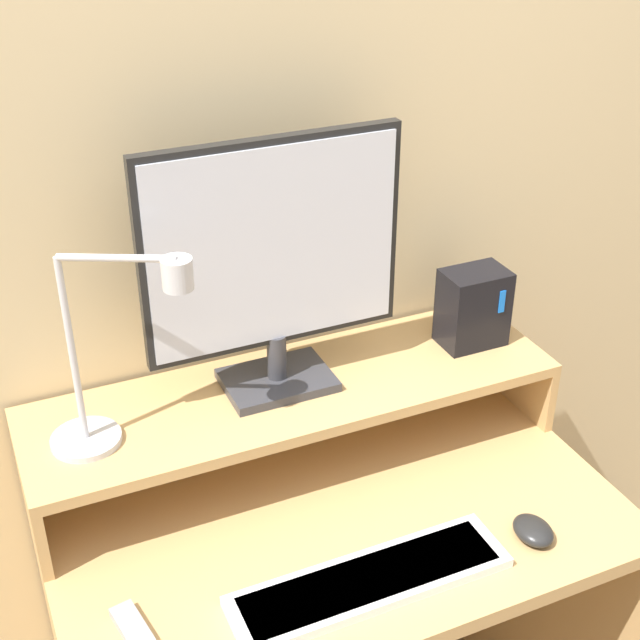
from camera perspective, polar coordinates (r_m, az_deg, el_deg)
wall_back at (r=1.66m, az=-4.26°, el=8.12°), size 6.00×0.05×2.50m
desk at (r=1.81m, az=0.74°, el=-17.82°), size 1.00×0.64×0.78m
monitor_shelf at (r=1.68m, az=-1.68°, el=-4.97°), size 1.00×0.29×0.16m
monitor at (r=1.54m, az=-2.98°, el=3.85°), size 0.47×0.14×0.48m
desk_lamp at (r=1.47m, az=-13.02°, el=-2.80°), size 0.25×0.16×0.35m
router_dock at (r=1.78m, az=9.77°, el=0.80°), size 0.13×0.09×0.16m
keyboard at (r=1.50m, az=3.23°, el=-16.33°), size 0.47×0.12×0.02m
mouse at (r=1.61m, az=13.48°, el=-12.96°), size 0.06×0.08×0.03m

